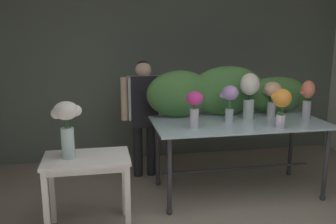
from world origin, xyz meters
The scene contains 13 objects.
ground_plane centered at (0.00, 1.64, 0.00)m, with size 7.20×7.20×0.00m, color gray.
wall_back centered at (0.00, 3.27, 1.40)m, with size 5.49×0.12×2.79m, color slate.
display_table_glass centered at (0.52, 1.72, 0.74)m, with size 1.98×0.96×0.88m.
side_table_white centered at (-1.18, 1.18, 0.64)m, with size 0.79×0.51×0.75m.
florist centered at (-0.49, 2.45, 0.93)m, with size 0.59×0.24×1.52m.
foliage_backdrop centered at (0.48, 2.08, 1.14)m, with size 2.07×0.32×0.60m.
vase_coral_freesia centered at (1.37, 1.74, 1.13)m, with size 0.16×0.16×0.45m.
vase_ivory_carnations centered at (0.68, 1.85, 1.19)m, with size 0.23×0.23×0.54m.
vase_magenta_snapdragons centered at (-0.06, 1.54, 1.11)m, with size 0.18×0.18×0.40m.
vase_lilac_tulips centered at (0.40, 1.72, 1.14)m, with size 0.20×0.19×0.42m.
vase_sunset_ranunculus centered at (0.85, 1.38, 1.15)m, with size 0.22×0.20×0.42m.
vase_peach_stock centered at (1.00, 1.90, 1.14)m, with size 0.22×0.22×0.42m.
vase_white_roses_tall centered at (-1.34, 1.18, 1.08)m, with size 0.27×0.22×0.53m.
Camera 1 is at (-1.04, -2.11, 1.88)m, focal length 38.96 mm.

